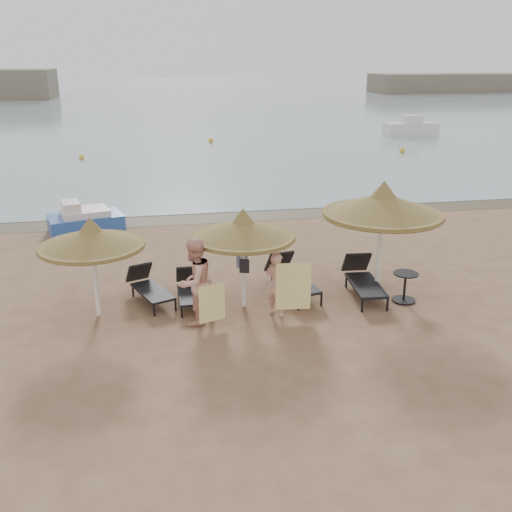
{
  "coord_description": "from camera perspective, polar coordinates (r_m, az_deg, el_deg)",
  "views": [
    {
      "loc": [
        -1.88,
        -11.73,
        5.91
      ],
      "look_at": [
        0.52,
        1.2,
        1.26
      ],
      "focal_mm": 40.0,
      "sensor_mm": 36.0,
      "label": 1
    }
  ],
  "objects": [
    {
      "name": "bag_patterned",
      "position": [
        14.01,
        -1.4,
        -0.51
      ],
      "size": [
        0.28,
        0.19,
        0.34
      ],
      "rotation": [
        0.0,
        0.0,
        -0.42
      ],
      "color": "silver",
      "rests_on": "ground"
    },
    {
      "name": "lounger_near_left",
      "position": [
        14.5,
        -6.68,
        -3.23
      ],
      "size": [
        0.59,
        1.75,
        0.78
      ],
      "rotation": [
        0.0,
        0.0,
        0.0
      ],
      "color": "black",
      "rests_on": "ground"
    },
    {
      "name": "wet_sand_strip",
      "position": [
        22.02,
        -5.25,
        3.82
      ],
      "size": [
        200.0,
        1.6,
        0.01
      ],
      "primitive_type": "cube",
      "color": "brown",
      "rests_on": "ground"
    },
    {
      "name": "lounger_far_right",
      "position": [
        15.09,
        10.64,
        -2.22
      ],
      "size": [
        0.88,
        2.15,
        0.94
      ],
      "rotation": [
        0.0,
        0.0,
        -0.09
      ],
      "color": "black",
      "rests_on": "ground"
    },
    {
      "name": "lounger_far_left",
      "position": [
        14.74,
        -10.71,
        -2.96
      ],
      "size": [
        1.26,
        1.94,
        0.83
      ],
      "rotation": [
        0.0,
        0.0,
        0.38
      ],
      "color": "black",
      "rests_on": "ground"
    },
    {
      "name": "palapa_left",
      "position": [
        13.59,
        -16.14,
        1.73
      ],
      "size": [
        2.47,
        2.47,
        2.45
      ],
      "rotation": [
        0.0,
        0.0,
        0.0
      ],
      "color": "white",
      "rests_on": "ground"
    },
    {
      "name": "buoy_mid",
      "position": [
        41.54,
        -4.54,
        11.47
      ],
      "size": [
        0.36,
        0.36,
        0.36
      ],
      "primitive_type": "sphere",
      "color": "yellow",
      "rests_on": "ground"
    },
    {
      "name": "buoy_left",
      "position": [
        36.04,
        -17.06,
        9.44
      ],
      "size": [
        0.32,
        0.32,
        0.32
      ],
      "primitive_type": "sphere",
      "color": "yellow",
      "rests_on": "ground"
    },
    {
      "name": "person_left",
      "position": [
        13.01,
        -6.19,
        -1.92
      ],
      "size": [
        1.29,
        1.27,
        2.38
      ],
      "primitive_type": "imported",
      "rotation": [
        0.0,
        0.0,
        3.9
      ],
      "color": "#E0A18C",
      "rests_on": "ground"
    },
    {
      "name": "side_table",
      "position": [
        14.88,
        14.64,
        -3.11
      ],
      "size": [
        0.63,
        0.63,
        0.76
      ],
      "rotation": [
        0.0,
        0.0,
        0.29
      ],
      "color": "black",
      "rests_on": "ground"
    },
    {
      "name": "buoy_right",
      "position": [
        38.16,
        14.41,
        10.22
      ],
      "size": [
        0.35,
        0.35,
        0.35
      ],
      "primitive_type": "sphere",
      "color": "yellow",
      "rests_on": "ground"
    },
    {
      "name": "person_right",
      "position": [
        13.45,
        2.06,
        -2.33
      ],
      "size": [
        0.99,
        0.98,
        1.84
      ],
      "primitive_type": "imported",
      "rotation": [
        0.0,
        0.0,
        2.36
      ],
      "color": "#E0A18C",
      "rests_on": "ground"
    },
    {
      "name": "bag_dark",
      "position": [
        13.7,
        -1.17,
        -1.03
      ],
      "size": [
        0.25,
        0.15,
        0.33
      ],
      "rotation": [
        0.0,
        0.0,
        -0.36
      ],
      "color": "black",
      "rests_on": "ground"
    },
    {
      "name": "towel_right",
      "position": [
        13.35,
        3.75,
        -3.06
      ],
      "size": [
        0.83,
        0.1,
        1.17
      ],
      "rotation": [
        0.0,
        0.0,
        -0.1
      ],
      "color": "yellow",
      "rests_on": "ground"
    },
    {
      "name": "pedal_boat",
      "position": [
        20.91,
        -16.76,
        3.42
      ],
      "size": [
        2.76,
        2.04,
        1.15
      ],
      "rotation": [
        0.0,
        0.0,
        0.26
      ],
      "color": "#2950A1",
      "rests_on": "ground"
    },
    {
      "name": "towel_left",
      "position": [
        12.93,
        -4.42,
        -4.72
      ],
      "size": [
        0.62,
        0.22,
        0.91
      ],
      "rotation": [
        0.0,
        0.0,
        0.32
      ],
      "color": "yellow",
      "rests_on": "ground"
    },
    {
      "name": "palapa_right",
      "position": [
        14.51,
        12.56,
        5.0
      ],
      "size": [
        3.04,
        3.04,
        3.02
      ],
      "rotation": [
        0.0,
        0.0,
        -0.4
      ],
      "color": "white",
      "rests_on": "ground"
    },
    {
      "name": "palapa_center",
      "position": [
        13.56,
        -1.31,
        2.71
      ],
      "size": [
        2.53,
        2.53,
        2.51
      ],
      "rotation": [
        0.0,
        0.0,
        0.28
      ],
      "color": "white",
      "rests_on": "ground"
    },
    {
      "name": "lounger_near_right",
      "position": [
        14.97,
        3.45,
        -2.08
      ],
      "size": [
        1.11,
        2.2,
        0.94
      ],
      "rotation": [
        0.0,
        0.0,
        0.21
      ],
      "color": "black",
      "rests_on": "ground"
    },
    {
      "name": "sea",
      "position": [
        91.94,
        -9.68,
        15.52
      ],
      "size": [
        200.0,
        140.0,
        0.03
      ],
      "primitive_type": "cube",
      "color": "#7A959E",
      "rests_on": "ground"
    },
    {
      "name": "ground",
      "position": [
        13.26,
        -1.29,
        -7.0
      ],
      "size": [
        160.0,
        160.0,
        0.0
      ],
      "primitive_type": "plane",
      "color": "#8C674B",
      "rests_on": "ground"
    }
  ]
}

